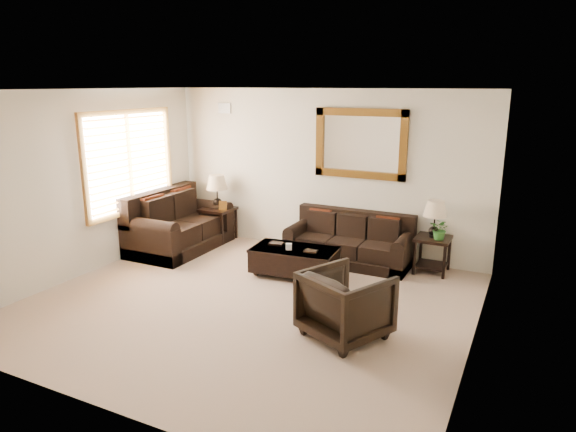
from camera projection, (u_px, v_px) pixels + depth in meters
The scene contains 11 objects.
room at pixel (246, 202), 6.34m from camera, with size 5.51×5.01×2.71m.
window at pixel (130, 162), 8.23m from camera, with size 0.07×1.96×1.66m.
mirror at pixel (360, 144), 8.09m from camera, with size 1.50×0.06×1.10m.
air_vent at pixel (224, 108), 9.06m from camera, with size 0.25×0.02×0.18m, color #999999.
sofa at pixel (350, 244), 8.17m from camera, with size 1.94×0.84×0.79m.
loveseat at pixel (177, 228), 8.81m from camera, with size 1.06×1.79×1.01m.
end_table_left at pixel (217, 198), 9.20m from camera, with size 0.54×0.54×1.20m.
end_table_right at pixel (434, 226), 7.60m from camera, with size 0.50×0.50×1.11m.
coffee_table at pixel (295, 259), 7.57m from camera, with size 1.30×0.78×0.53m.
armchair at pixel (346, 301), 5.70m from camera, with size 0.83×0.77×0.85m, color black.
potted_plant at pixel (440, 232), 7.49m from camera, with size 0.29×0.32×0.25m, color #286021.
Camera 1 is at (3.19, -5.32, 2.77)m, focal length 32.00 mm.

